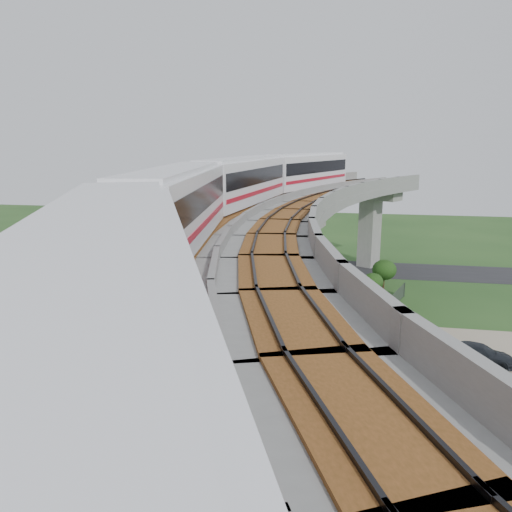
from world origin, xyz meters
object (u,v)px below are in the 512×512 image
object	(u,v)px
metro_train	(248,192)
car_dark	(479,354)
car_red	(495,398)
car_white	(465,511)

from	to	relation	value
metro_train	car_dark	xyz separation A→B (m)	(15.45, 5.57, -11.61)
car_red	car_dark	bearing A→B (deg)	156.91
car_red	car_dark	xyz separation A→B (m)	(0.60, 6.30, 0.09)
metro_train	car_red	world-z (taller)	metro_train
car_white	car_dark	bearing A→B (deg)	44.25
metro_train	car_red	distance (m)	18.91
car_dark	car_red	bearing A→B (deg)	-170.21
car_white	car_dark	distance (m)	16.92
car_white	car_red	bearing A→B (deg)	38.64
metro_train	car_red	bearing A→B (deg)	-2.79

